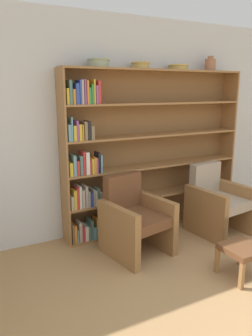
% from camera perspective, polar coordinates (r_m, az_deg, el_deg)
% --- Properties ---
extents(wall_back, '(12.00, 0.06, 2.75)m').
position_cam_1_polar(wall_back, '(4.54, 4.25, 7.42)').
color(wall_back, silver).
rests_on(wall_back, ground).
extents(bookshelf, '(2.57, 0.30, 2.10)m').
position_cam_1_polar(bookshelf, '(4.32, 2.39, 2.40)').
color(bookshelf, olive).
rests_on(bookshelf, ground).
extents(bowl_brass, '(0.26, 0.26, 0.10)m').
position_cam_1_polar(bowl_brass, '(3.97, -4.81, 17.86)').
color(bowl_brass, gray).
rests_on(bowl_brass, bookshelf).
extents(bowl_terracotta, '(0.24, 0.24, 0.08)m').
position_cam_1_polar(bowl_terracotta, '(4.22, 2.58, 17.51)').
color(bowl_terracotta, tan).
rests_on(bowl_terracotta, bookshelf).
extents(bowl_sage, '(0.27, 0.27, 0.07)m').
position_cam_1_polar(bowl_sage, '(4.53, 9.10, 17.00)').
color(bowl_sage, tan).
rests_on(bowl_sage, bookshelf).
extents(vase_tall, '(0.15, 0.15, 0.20)m').
position_cam_1_polar(vase_tall, '(4.87, 14.46, 17.06)').
color(vase_tall, '#A36647').
rests_on(vase_tall, bookshelf).
extents(armchair_leather, '(0.76, 0.79, 0.89)m').
position_cam_1_polar(armchair_leather, '(3.82, 1.52, -8.88)').
color(armchair_leather, olive).
rests_on(armchair_leather, ground).
extents(armchair_cushioned, '(0.71, 0.75, 0.89)m').
position_cam_1_polar(armchair_cushioned, '(4.52, 15.54, -5.77)').
color(armchair_cushioned, olive).
rests_on(armchair_cushioned, ground).
extents(footstool, '(0.37, 0.37, 0.33)m').
position_cam_1_polar(footstool, '(3.58, 19.57, -13.56)').
color(footstool, olive).
rests_on(footstool, ground).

